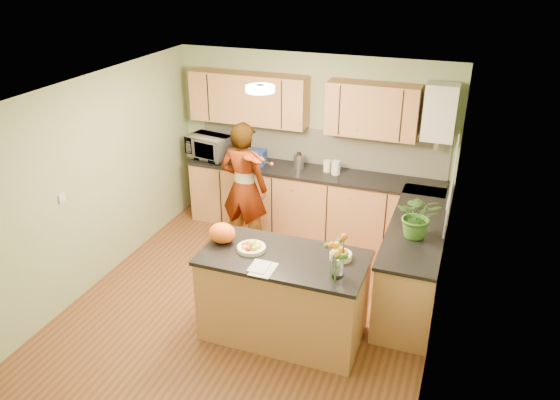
% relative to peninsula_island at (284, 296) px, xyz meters
% --- Properties ---
extents(floor, '(4.50, 4.50, 0.00)m').
position_rel_peninsula_island_xyz_m(floor, '(-0.51, 0.40, -0.48)').
color(floor, '#553418').
rests_on(floor, ground).
extents(ceiling, '(4.00, 4.50, 0.02)m').
position_rel_peninsula_island_xyz_m(ceiling, '(-0.51, 0.40, 2.02)').
color(ceiling, silver).
rests_on(ceiling, wall_back).
extents(wall_back, '(4.00, 0.02, 2.50)m').
position_rel_peninsula_island_xyz_m(wall_back, '(-0.51, 2.65, 0.77)').
color(wall_back, '#8DA374').
rests_on(wall_back, floor).
extents(wall_front, '(4.00, 0.02, 2.50)m').
position_rel_peninsula_island_xyz_m(wall_front, '(-0.51, -1.85, 0.77)').
color(wall_front, '#8DA374').
rests_on(wall_front, floor).
extents(wall_left, '(0.02, 4.50, 2.50)m').
position_rel_peninsula_island_xyz_m(wall_left, '(-2.51, 0.40, 0.77)').
color(wall_left, '#8DA374').
rests_on(wall_left, floor).
extents(wall_right, '(0.02, 4.50, 2.50)m').
position_rel_peninsula_island_xyz_m(wall_right, '(1.49, 0.40, 0.77)').
color(wall_right, '#8DA374').
rests_on(wall_right, floor).
extents(back_counter, '(3.64, 0.62, 0.94)m').
position_rel_peninsula_island_xyz_m(back_counter, '(-0.41, 2.35, -0.01)').
color(back_counter, '#A26B40').
rests_on(back_counter, floor).
extents(right_counter, '(0.62, 2.24, 0.94)m').
position_rel_peninsula_island_xyz_m(right_counter, '(1.19, 1.25, -0.01)').
color(right_counter, '#A26B40').
rests_on(right_counter, floor).
extents(splashback, '(3.60, 0.02, 0.52)m').
position_rel_peninsula_island_xyz_m(splashback, '(-0.41, 2.63, 0.72)').
color(splashback, beige).
rests_on(splashback, back_counter).
extents(upper_cabinets, '(3.20, 0.34, 0.70)m').
position_rel_peninsula_island_xyz_m(upper_cabinets, '(-0.69, 2.48, 1.37)').
color(upper_cabinets, '#A26B40').
rests_on(upper_cabinets, wall_back).
extents(boiler, '(0.40, 0.30, 0.86)m').
position_rel_peninsula_island_xyz_m(boiler, '(1.19, 2.49, 1.41)').
color(boiler, silver).
rests_on(boiler, wall_back).
extents(window_right, '(0.01, 1.30, 1.05)m').
position_rel_peninsula_island_xyz_m(window_right, '(1.48, 1.00, 1.07)').
color(window_right, silver).
rests_on(window_right, wall_right).
extents(light_switch, '(0.02, 0.09, 0.09)m').
position_rel_peninsula_island_xyz_m(light_switch, '(-2.50, -0.20, 0.82)').
color(light_switch, silver).
rests_on(light_switch, wall_left).
extents(ceiling_lamp, '(0.30, 0.30, 0.07)m').
position_rel_peninsula_island_xyz_m(ceiling_lamp, '(-0.51, 0.70, 1.98)').
color(ceiling_lamp, '#FFEABF').
rests_on(ceiling_lamp, ceiling).
extents(peninsula_island, '(1.68, 0.86, 0.96)m').
position_rel_peninsula_island_xyz_m(peninsula_island, '(0.00, 0.00, 0.00)').
color(peninsula_island, '#A26B40').
rests_on(peninsula_island, floor).
extents(fruit_dish, '(0.29, 0.29, 0.10)m').
position_rel_peninsula_island_xyz_m(fruit_dish, '(-0.35, 0.00, 0.52)').
color(fruit_dish, '#F3E9C2').
rests_on(fruit_dish, peninsula_island).
extents(orange_bowl, '(0.22, 0.22, 0.13)m').
position_rel_peninsula_island_xyz_m(orange_bowl, '(0.55, 0.15, 0.53)').
color(orange_bowl, '#F3E9C2').
rests_on(orange_bowl, peninsula_island).
extents(flower_vase, '(0.26, 0.26, 0.49)m').
position_rel_peninsula_island_xyz_m(flower_vase, '(0.60, -0.18, 0.80)').
color(flower_vase, silver).
rests_on(flower_vase, peninsula_island).
extents(orange_bag, '(0.29, 0.25, 0.22)m').
position_rel_peninsula_island_xyz_m(orange_bag, '(-0.70, 0.05, 0.59)').
color(orange_bag, orange).
rests_on(orange_bag, peninsula_island).
extents(papers, '(0.21, 0.29, 0.01)m').
position_rel_peninsula_island_xyz_m(papers, '(-0.10, -0.30, 0.49)').
color(papers, silver).
rests_on(papers, peninsula_island).
extents(violinist, '(0.68, 0.46, 1.80)m').
position_rel_peninsula_island_xyz_m(violinist, '(-1.11, 1.57, 0.41)').
color(violinist, '#E9B28F').
rests_on(violinist, floor).
extents(violin, '(0.67, 0.59, 0.17)m').
position_rel_peninsula_island_xyz_m(violin, '(-0.91, 1.35, 0.95)').
color(violin, '#531905').
rests_on(violin, violinist).
extents(microwave, '(0.67, 0.52, 0.33)m').
position_rel_peninsula_island_xyz_m(microwave, '(-2.00, 2.33, 0.62)').
color(microwave, silver).
rests_on(microwave, back_counter).
extents(blue_box, '(0.28, 0.21, 0.22)m').
position_rel_peninsula_island_xyz_m(blue_box, '(-1.25, 2.32, 0.56)').
color(blue_box, navy).
rests_on(blue_box, back_counter).
extents(kettle, '(0.15, 0.15, 0.28)m').
position_rel_peninsula_island_xyz_m(kettle, '(-0.63, 2.38, 0.57)').
color(kettle, '#B4B5B9').
rests_on(kettle, back_counter).
extents(jar_cream, '(0.13, 0.13, 0.16)m').
position_rel_peninsula_island_xyz_m(jar_cream, '(-0.22, 2.40, 0.54)').
color(jar_cream, '#F3E9C2').
rests_on(jar_cream, back_counter).
extents(jar_white, '(0.13, 0.13, 0.19)m').
position_rel_peninsula_island_xyz_m(jar_white, '(-0.08, 2.35, 0.55)').
color(jar_white, silver).
rests_on(jar_white, back_counter).
extents(potted_plant, '(0.49, 0.44, 0.51)m').
position_rel_peninsula_island_xyz_m(potted_plant, '(1.19, 0.92, 0.71)').
color(potted_plant, '#396F25').
rests_on(potted_plant, right_counter).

